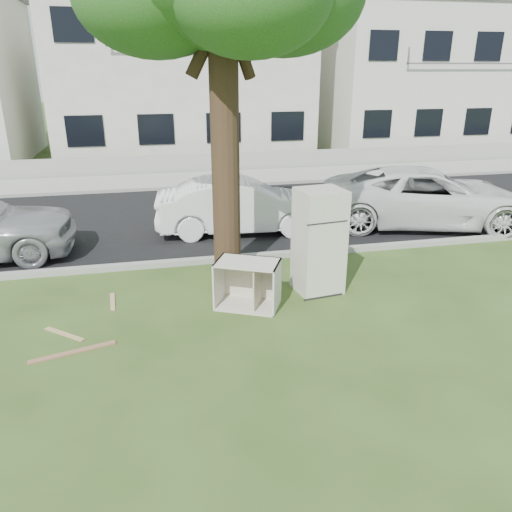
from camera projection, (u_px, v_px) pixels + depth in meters
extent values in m
plane|color=#2F4619|center=(268.00, 310.00, 8.63)|extent=(120.00, 120.00, 0.00)
cube|color=black|center=(218.00, 216.00, 14.11)|extent=(120.00, 7.00, 0.01)
cube|color=gray|center=(241.00, 260.00, 10.87)|extent=(120.00, 0.18, 0.12)
cube|color=gray|center=(203.00, 188.00, 17.35)|extent=(120.00, 0.18, 0.12)
cube|color=gray|center=(198.00, 179.00, 18.68)|extent=(120.00, 2.80, 0.01)
cube|color=gray|center=(194.00, 163.00, 20.02)|extent=(120.00, 0.15, 0.70)
cylinder|color=black|center=(225.00, 144.00, 9.27)|extent=(0.54, 0.54, 5.20)
cube|color=silver|center=(180.00, 75.00, 23.34)|extent=(11.00, 8.00, 7.20)
cube|color=silver|center=(413.00, 81.00, 25.85)|extent=(10.00, 8.00, 6.60)
cube|color=#595451|center=(421.00, 7.00, 24.64)|extent=(10.20, 8.16, 0.24)
cube|color=beige|center=(319.00, 241.00, 9.09)|extent=(0.89, 0.84, 1.93)
cube|color=white|center=(248.00, 284.00, 8.64)|extent=(1.25, 1.07, 0.84)
cube|color=#8C6143|center=(73.00, 352.00, 7.33)|extent=(1.22, 0.43, 0.02)
cube|color=tan|center=(64.00, 334.00, 7.83)|extent=(0.67, 0.59, 0.02)
cube|color=tan|center=(113.00, 302.00, 8.92)|extent=(0.12, 0.71, 0.02)
imported|color=white|center=(241.00, 205.00, 12.50)|extent=(4.31, 1.81, 1.39)
imported|color=silver|center=(428.00, 197.00, 13.09)|extent=(5.90, 3.91, 1.50)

